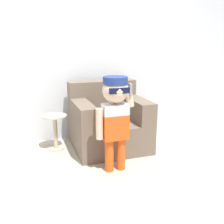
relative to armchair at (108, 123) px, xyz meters
The scene contains 5 objects.
ground_plane 0.42m from the armchair, 116.94° to the right, with size 10.00×10.00×0.00m, color #BCB29E.
wall_back 1.11m from the armchair, 102.56° to the left, with size 10.00×0.05×2.60m.
armchair is the anchor object (origin of this frame).
person_child 0.79m from the armchair, 102.13° to the right, with size 0.43×0.32×1.04m.
side_table 0.70m from the armchair, 169.87° to the left, with size 0.32×0.32×0.47m.
Camera 1 is at (-0.92, -2.96, 1.38)m, focal length 42.00 mm.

